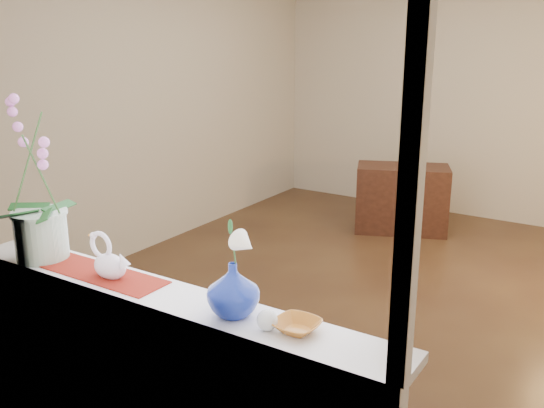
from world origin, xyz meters
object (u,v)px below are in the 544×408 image
(blue_vase, at_px, (233,286))
(side_table, at_px, (402,199))
(paperweight, at_px, (267,320))
(amber_dish, at_px, (297,327))
(orchid_pot, at_px, (35,180))
(swan, at_px, (109,257))

(blue_vase, xyz_separation_m, side_table, (-0.81, 3.95, -0.70))
(paperweight, relative_size, amber_dish, 0.55)
(orchid_pot, bearing_deg, swan, 0.87)
(orchid_pot, xyz_separation_m, side_table, (0.31, 3.96, -0.97))
(blue_vase, height_order, side_table, blue_vase)
(paperweight, relative_size, side_table, 0.09)
(swan, relative_size, blue_vase, 0.94)
(paperweight, height_order, side_table, paperweight)
(amber_dish, bearing_deg, swan, -178.85)
(blue_vase, relative_size, side_table, 0.27)
(swan, relative_size, paperweight, 2.93)
(blue_vase, bearing_deg, orchid_pot, -179.60)
(paperweight, xyz_separation_m, side_table, (-0.99, 3.99, -0.62))
(amber_dish, bearing_deg, paperweight, -152.59)
(side_table, bearing_deg, orchid_pot, -117.34)
(swan, bearing_deg, amber_dish, 2.20)
(swan, relative_size, side_table, 0.26)
(orchid_pot, relative_size, amber_dish, 5.39)
(blue_vase, bearing_deg, swan, -179.92)
(paperweight, bearing_deg, orchid_pot, 178.94)
(blue_vase, bearing_deg, side_table, 101.62)
(blue_vase, relative_size, paperweight, 3.11)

